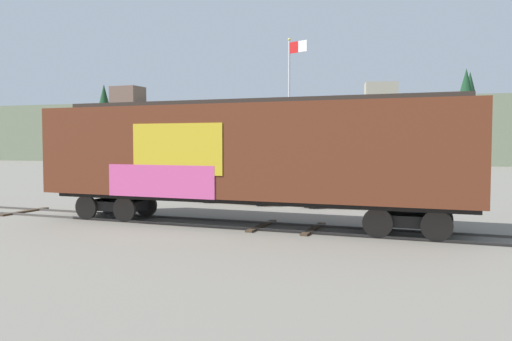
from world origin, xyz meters
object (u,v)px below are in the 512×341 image
flagpole (292,99)px  parked_car_white (345,189)px  freight_car (247,153)px  parked_car_tan (240,186)px

flagpole → parked_car_white: bearing=-57.9°
freight_car → flagpole: (-1.34, 12.46, 2.90)m
freight_car → parked_car_tan: bearing=110.6°
freight_car → parked_car_white: (2.59, 6.20, -1.71)m
flagpole → parked_car_tan: flagpole is taller
parked_car_tan → parked_car_white: 5.11m
parked_car_white → freight_car: bearing=-112.7°
parked_car_tan → parked_car_white: size_ratio=1.04×
flagpole → parked_car_white: (3.93, -6.27, -4.61)m
flagpole → parked_car_white: size_ratio=2.10×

